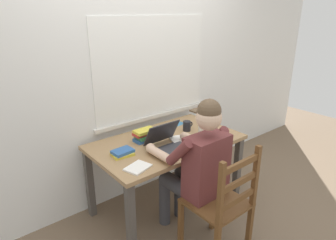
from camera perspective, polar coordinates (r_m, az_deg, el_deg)
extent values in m
plane|color=brown|center=(3.11, -0.25, -16.13)|extent=(8.00, 8.00, 0.00)
cube|color=silver|center=(2.94, -6.29, 9.48)|extent=(6.00, 0.04, 2.60)
cube|color=white|center=(3.03, -2.86, 10.05)|extent=(1.34, 0.01, 0.99)
cube|color=beige|center=(3.16, -2.64, 0.82)|extent=(1.40, 0.06, 0.04)
cube|color=#9E7A51|center=(2.75, -0.28, -4.26)|extent=(1.36, 0.80, 0.03)
cube|color=#4C4742|center=(2.38, -7.13, -18.98)|extent=(0.06, 0.06, 0.69)
cube|color=#4C4742|center=(3.11, 13.14, -9.19)|extent=(0.06, 0.06, 0.69)
cube|color=#4C4742|center=(2.90, -14.78, -11.69)|extent=(0.06, 0.06, 0.69)
cube|color=#4C4742|center=(3.52, 4.14, -5.03)|extent=(0.06, 0.06, 0.69)
cube|color=brown|center=(2.31, 7.38, -8.81)|extent=(0.34, 0.20, 0.50)
sphere|color=#DBB293|center=(2.15, 7.85, 0.44)|extent=(0.19, 0.19, 0.19)
sphere|color=brown|center=(2.13, 7.91, 1.76)|extent=(0.17, 0.17, 0.17)
cube|color=brown|center=(2.19, 6.26, 1.85)|extent=(0.13, 0.10, 0.01)
cylinder|color=#38383D|center=(2.51, 2.27, -12.78)|extent=(0.13, 0.40, 0.13)
cylinder|color=#38383D|center=(2.61, 5.29, -11.37)|extent=(0.13, 0.40, 0.13)
cylinder|color=#38383D|center=(2.77, -0.64, -15.19)|extent=(0.10, 0.10, 0.48)
cylinder|color=#38383D|center=(2.86, 2.25, -13.85)|extent=(0.10, 0.10, 0.48)
cylinder|color=brown|center=(2.18, 2.16, -6.24)|extent=(0.10, 0.25, 0.26)
cylinder|color=#DBB293|center=(2.38, -1.56, -6.57)|extent=(0.07, 0.28, 0.07)
sphere|color=#DBB293|center=(2.49, -3.37, -5.36)|extent=(0.08, 0.08, 0.08)
cylinder|color=brown|center=(2.43, 9.25, -3.50)|extent=(0.10, 0.25, 0.26)
cylinder|color=#DBB293|center=(2.62, 5.38, -4.03)|extent=(0.07, 0.28, 0.07)
sphere|color=#DBB293|center=(2.71, 3.15, -3.15)|extent=(0.08, 0.08, 0.08)
cube|color=brown|center=(2.38, 9.25, -15.33)|extent=(0.42, 0.42, 0.02)
cube|color=brown|center=(2.74, 8.65, -16.13)|extent=(0.04, 0.04, 0.46)
cube|color=brown|center=(2.52, 2.46, -19.56)|extent=(0.04, 0.04, 0.46)
cube|color=brown|center=(2.56, 15.31, -19.69)|extent=(0.04, 0.04, 0.46)
cube|color=brown|center=(2.29, 16.45, -10.20)|extent=(0.04, 0.04, 0.48)
cube|color=brown|center=(2.02, 10.08, -13.98)|extent=(0.04, 0.04, 0.48)
cube|color=brown|center=(2.21, 13.22, -14.62)|extent=(0.36, 0.02, 0.04)
cube|color=brown|center=(2.14, 13.52, -11.54)|extent=(0.36, 0.02, 0.04)
cube|color=brown|center=(2.07, 13.84, -8.23)|extent=(0.36, 0.02, 0.04)
cube|color=#232328|center=(2.54, 1.13, -5.78)|extent=(0.33, 0.23, 0.02)
cube|color=#38383D|center=(2.54, 1.13, -5.58)|extent=(0.29, 0.17, 0.00)
cube|color=#232328|center=(2.62, -1.21, -2.46)|extent=(0.33, 0.11, 0.20)
cube|color=#4C515B|center=(2.62, -1.21, -2.46)|extent=(0.29, 0.09, 0.17)
ellipsoid|color=#232328|center=(2.73, 5.22, -3.73)|extent=(0.06, 0.10, 0.03)
cylinder|color=silver|center=(2.87, 6.66, -1.88)|extent=(0.09, 0.09, 0.10)
torus|color=silver|center=(2.90, 7.42, -1.53)|extent=(0.05, 0.01, 0.05)
cylinder|color=black|center=(2.95, 3.63, -1.15)|extent=(0.08, 0.08, 0.10)
torus|color=black|center=(2.98, 4.35, -0.83)|extent=(0.05, 0.01, 0.05)
cube|color=#2D5B9E|center=(2.74, -4.52, -3.66)|extent=(0.20, 0.12, 0.03)
cube|color=#38844C|center=(2.73, -4.62, -3.11)|extent=(0.15, 0.13, 0.03)
cube|color=#BC332D|center=(2.72, -4.64, -2.53)|extent=(0.20, 0.11, 0.02)
cube|color=gold|center=(2.70, -4.49, -2.10)|extent=(0.19, 0.12, 0.03)
cube|color=gold|center=(2.50, -8.81, -6.43)|extent=(0.19, 0.15, 0.02)
cube|color=#2D5B9E|center=(2.49, -8.69, -5.96)|extent=(0.18, 0.13, 0.02)
cube|color=white|center=(2.74, 2.84, -3.82)|extent=(0.27, 0.26, 0.02)
cube|color=white|center=(2.29, -5.81, -9.07)|extent=(0.22, 0.19, 0.01)
cube|color=teal|center=(3.13, 1.94, -0.73)|extent=(0.14, 0.11, 0.00)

